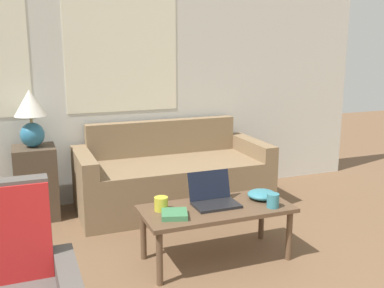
% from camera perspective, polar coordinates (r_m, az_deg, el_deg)
% --- Properties ---
extents(wall_back, '(6.62, 0.06, 2.60)m').
position_cam_1_polar(wall_back, '(4.42, -16.82, 8.86)').
color(wall_back, silver).
rests_on(wall_back, ground_plane).
extents(couch, '(1.81, 0.80, 0.80)m').
position_cam_1_polar(couch, '(4.38, -2.59, -4.43)').
color(couch, '#846B4C').
rests_on(couch, ground_plane).
extents(side_table, '(0.36, 0.36, 0.66)m').
position_cam_1_polar(side_table, '(4.29, -19.18, -4.66)').
color(side_table, '#4C3D2D').
rests_on(side_table, ground_plane).
extents(table_lamp, '(0.28, 0.28, 0.51)m').
position_cam_1_polar(table_lamp, '(4.16, -19.79, 3.61)').
color(table_lamp, teal).
rests_on(table_lamp, side_table).
extents(coffee_table, '(1.09, 0.50, 0.41)m').
position_cam_1_polar(coffee_table, '(3.28, 3.11, -8.73)').
color(coffee_table, brown).
rests_on(coffee_table, ground_plane).
extents(laptop, '(0.32, 0.27, 0.23)m').
position_cam_1_polar(laptop, '(3.30, 2.75, -6.78)').
color(laptop, black).
rests_on(laptop, coffee_table).
extents(cup_navy, '(0.10, 0.10, 0.10)m').
position_cam_1_polar(cup_navy, '(3.18, -3.94, -7.58)').
color(cup_navy, gold).
rests_on(cup_navy, coffee_table).
extents(cup_yellow, '(0.09, 0.09, 0.10)m').
position_cam_1_polar(cup_yellow, '(3.28, 10.23, -7.08)').
color(cup_yellow, teal).
rests_on(cup_yellow, coffee_table).
extents(snack_bowl, '(0.22, 0.22, 0.07)m').
position_cam_1_polar(snack_bowl, '(3.45, 8.88, -6.36)').
color(snack_bowl, teal).
rests_on(snack_bowl, coffee_table).
extents(book_red, '(0.22, 0.22, 0.04)m').
position_cam_1_polar(book_red, '(3.08, -2.25, -8.90)').
color(book_red, '#3D7A4C').
rests_on(book_red, coffee_table).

